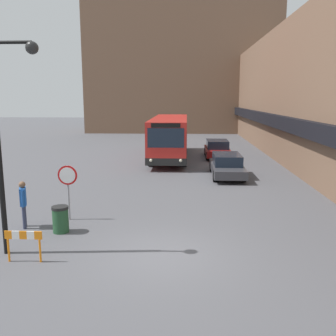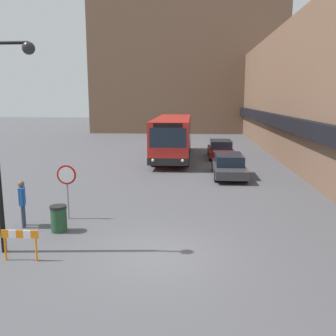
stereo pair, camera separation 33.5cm
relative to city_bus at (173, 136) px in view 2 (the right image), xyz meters
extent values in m
plane|color=#515156|center=(0.58, -18.69, -1.73)|extent=(160.00, 160.00, 0.00)
cube|color=brown|center=(10.58, 5.31, 3.31)|extent=(5.00, 60.00, 10.09)
cube|color=black|center=(7.83, 5.31, 1.32)|extent=(0.50, 60.00, 0.90)
cube|color=brown|center=(0.58, 24.41, 6.96)|extent=(26.00, 8.00, 17.40)
cube|color=red|center=(0.00, 0.01, 0.08)|extent=(2.64, 11.79, 2.76)
cube|color=black|center=(0.00, 0.01, -1.05)|extent=(2.66, 11.81, 0.48)
cube|color=#192333|center=(0.00, 0.01, 0.47)|extent=(2.67, 10.84, 0.76)
cube|color=#192333|center=(0.00, -5.90, 0.50)|extent=(2.33, 0.03, 1.24)
cube|color=black|center=(0.00, -5.90, 1.28)|extent=(1.85, 0.03, 0.28)
sphere|color=#F2EAC6|center=(-0.95, -5.91, -0.94)|extent=(0.20, 0.20, 0.20)
sphere|color=#F2EAC6|center=(0.95, -5.91, -0.94)|extent=(0.20, 0.20, 0.20)
cylinder|color=black|center=(-1.20, -3.65, -1.22)|extent=(0.28, 1.03, 1.03)
cylinder|color=black|center=(1.20, -3.65, -1.22)|extent=(0.28, 1.03, 1.03)
cylinder|color=black|center=(-1.20, 3.66, -1.22)|extent=(0.28, 1.03, 1.03)
cylinder|color=black|center=(1.20, 3.66, -1.22)|extent=(0.28, 1.03, 1.03)
cube|color=#38383D|center=(3.78, -6.92, -1.23)|extent=(1.83, 4.83, 0.48)
cube|color=#192333|center=(3.78, -6.80, -0.68)|extent=(1.61, 2.65, 0.61)
cylinder|color=black|center=(4.61, -8.41, -1.40)|extent=(0.20, 0.67, 0.67)
cylinder|color=black|center=(2.94, -8.41, -1.40)|extent=(0.20, 0.67, 0.67)
cylinder|color=black|center=(4.61, -5.42, -1.40)|extent=(0.20, 0.67, 0.67)
cylinder|color=black|center=(2.94, -5.42, -1.40)|extent=(0.20, 0.67, 0.67)
cube|color=maroon|center=(3.78, 0.42, -1.22)|extent=(1.89, 4.45, 0.51)
cube|color=#192333|center=(3.78, 0.54, -0.66)|extent=(1.66, 2.45, 0.63)
cylinder|color=black|center=(4.64, -0.96, -1.42)|extent=(0.20, 0.64, 0.64)
cylinder|color=black|center=(2.91, -0.96, -1.42)|extent=(0.20, 0.64, 0.64)
cylinder|color=black|center=(4.64, 1.80, -1.42)|extent=(0.20, 0.64, 0.64)
cylinder|color=black|center=(2.91, 1.80, -1.42)|extent=(0.20, 0.64, 0.64)
cylinder|color=gray|center=(-3.26, -15.46, -0.65)|extent=(0.07, 0.07, 2.16)
cylinder|color=red|center=(-3.26, -15.48, 0.05)|extent=(0.76, 0.03, 0.76)
cylinder|color=white|center=(-3.26, -15.50, 0.05)|extent=(0.62, 0.01, 0.62)
cylinder|color=black|center=(-3.61, -18.76, 4.50)|extent=(1.20, 0.10, 0.10)
sphere|color=black|center=(-3.01, -18.76, 4.35)|extent=(0.36, 0.36, 0.36)
cylinder|color=#333851|center=(-4.69, -16.32, -1.30)|extent=(0.13, 0.13, 0.86)
cylinder|color=#333851|center=(-4.57, -16.61, -1.30)|extent=(0.13, 0.13, 0.86)
cube|color=#1E51A3|center=(-4.63, -16.47, -0.55)|extent=(0.37, 0.51, 0.65)
sphere|color=brown|center=(-4.63, -16.47, -0.11)|extent=(0.24, 0.24, 0.24)
cylinder|color=#1E51A3|center=(-4.72, -16.25, -0.58)|extent=(0.10, 0.10, 0.61)
cylinder|color=#1E51A3|center=(-4.54, -16.68, -0.58)|extent=(0.10, 0.10, 0.61)
cylinder|color=#234C2D|center=(-3.14, -16.87, -1.31)|extent=(0.56, 0.56, 0.85)
cylinder|color=black|center=(-3.14, -16.87, -0.83)|extent=(0.59, 0.59, 0.10)
cylinder|color=orange|center=(-3.85, -19.35, -1.38)|extent=(0.06, 0.06, 0.70)
cylinder|color=orange|center=(-2.91, -19.35, -1.38)|extent=(0.06, 0.06, 0.70)
cube|color=orange|center=(-3.82, -19.35, -0.91)|extent=(0.22, 0.04, 0.24)
cube|color=white|center=(-3.60, -19.35, -0.91)|extent=(0.22, 0.04, 0.24)
cube|color=orange|center=(-3.38, -19.35, -0.91)|extent=(0.22, 0.04, 0.24)
cube|color=white|center=(-3.16, -19.35, -0.91)|extent=(0.22, 0.04, 0.24)
cube|color=orange|center=(-2.94, -19.35, -0.91)|extent=(0.22, 0.04, 0.24)
camera|label=1|loc=(1.31, -29.37, 2.98)|focal=40.00mm
camera|label=2|loc=(1.64, -29.36, 2.98)|focal=40.00mm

